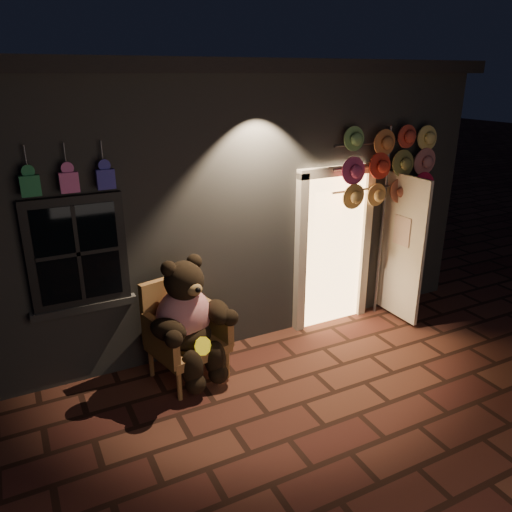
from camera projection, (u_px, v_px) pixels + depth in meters
ground at (303, 403)px, 5.31m from camera, size 60.00×60.00×0.00m
shop_building at (175, 176)px, 8.05m from camera, size 7.30×5.95×3.51m
wicker_armchair at (183, 329)px, 5.65m from camera, size 0.92×0.87×1.14m
teddy_bear at (188, 320)px, 5.47m from camera, size 1.00×0.88×1.41m
hat_rack at (391, 168)px, 6.52m from camera, size 1.62×0.22×2.68m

